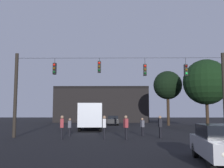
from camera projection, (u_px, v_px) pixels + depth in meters
ground_plane at (119, 131)px, 28.94m from camera, size 168.00×168.00×0.00m
overhead_signal_span at (120, 87)px, 21.80m from camera, size 17.35×0.44×6.91m
city_bus at (90, 114)px, 32.66m from camera, size 3.38×11.17×3.00m
car_near_right at (222, 143)px, 10.57m from camera, size 2.23×4.47×1.52m
car_far_left at (113, 120)px, 43.13m from camera, size 1.88×4.37×1.52m
pedestrian_crossing_left at (104, 126)px, 20.13m from camera, size 0.26×0.37×1.77m
pedestrian_crossing_center at (62, 126)px, 19.94m from camera, size 0.29×0.39×1.79m
pedestrian_crossing_right at (126, 126)px, 19.88m from camera, size 0.35×0.42×1.79m
pedestrian_near_bus at (160, 125)px, 20.94m from camera, size 0.28×0.38×1.76m
pedestrian_trailing at (142, 126)px, 22.91m from camera, size 0.34×0.42×1.55m
pedestrian_far_side at (70, 126)px, 22.04m from camera, size 0.25×0.36×1.54m
corner_building at (102, 105)px, 57.79m from camera, size 19.37×8.53×7.38m
tree_left_silhouette at (168, 85)px, 42.06m from camera, size 4.48×4.48×8.57m
tree_behind_building at (206, 82)px, 37.02m from camera, size 6.31×6.31×9.40m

